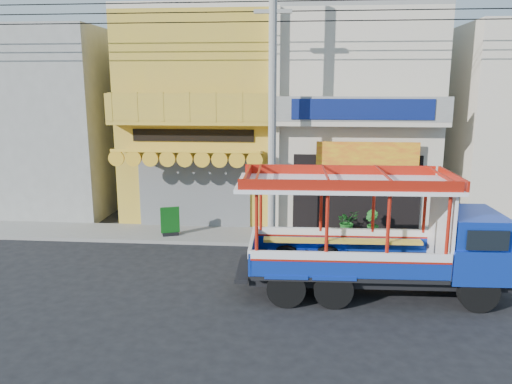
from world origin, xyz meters
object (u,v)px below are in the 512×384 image
(songthaew_truck, at_px, (395,237))
(potted_plant_a, at_px, (347,222))
(green_sign, at_px, (170,223))
(potted_plant_b, at_px, (372,223))
(utility_pole, at_px, (277,95))
(potted_plant_c, at_px, (461,227))

(songthaew_truck, relative_size, potted_plant_a, 8.20)
(songthaew_truck, bearing_deg, green_sign, 148.64)
(green_sign, xyz_separation_m, potted_plant_b, (7.12, 0.52, 0.03))
(green_sign, distance_m, potted_plant_a, 6.34)
(utility_pole, xyz_separation_m, potted_plant_c, (6.35, 0.73, -4.48))
(songthaew_truck, height_order, potted_plant_b, songthaew_truck)
(songthaew_truck, bearing_deg, utility_pole, 129.67)
(utility_pole, xyz_separation_m, potted_plant_a, (2.52, 1.20, -4.49))
(green_sign, bearing_deg, potted_plant_c, 1.99)
(green_sign, bearing_deg, utility_pole, -5.65)
(utility_pole, distance_m, green_sign, 5.87)
(utility_pole, height_order, potted_plant_a, utility_pole)
(songthaew_truck, relative_size, potted_plant_b, 7.60)
(songthaew_truck, xyz_separation_m, potted_plant_c, (3.12, 4.62, -1.00))
(potted_plant_a, bearing_deg, potted_plant_c, -33.25)
(potted_plant_c, bearing_deg, utility_pole, -65.73)
(utility_pole, relative_size, songthaew_truck, 4.02)
(songthaew_truck, height_order, potted_plant_c, songthaew_truck)
(songthaew_truck, bearing_deg, potted_plant_a, 97.95)
(utility_pole, relative_size, potted_plant_c, 32.04)
(utility_pole, height_order, green_sign, utility_pole)
(green_sign, bearing_deg, potted_plant_a, 7.46)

